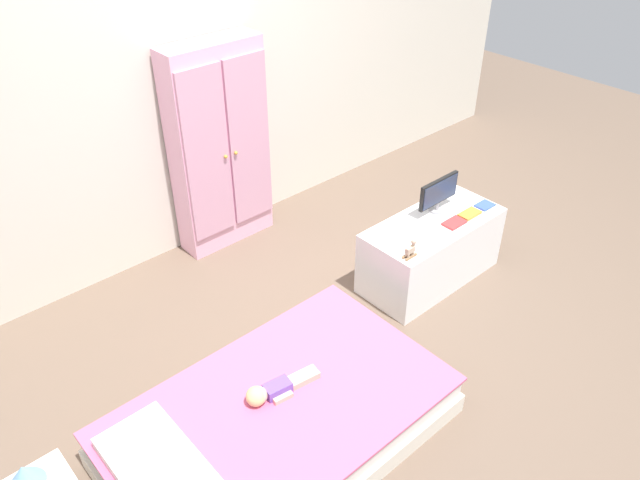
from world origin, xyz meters
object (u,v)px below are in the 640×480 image
(doll, at_px, (270,391))
(tv_stand, at_px, (431,250))
(table_lamp, at_px, (25,477))
(wardrobe, at_px, (220,148))
(book_red, at_px, (454,223))
(rocking_horse_toy, at_px, (411,249))
(tv_monitor, at_px, (439,192))
(book_orange, at_px, (470,214))
(book_blue, at_px, (485,205))
(bed, at_px, (280,421))

(doll, relative_size, tv_stand, 0.42)
(table_lamp, relative_size, wardrobe, 0.13)
(book_red, bearing_deg, wardrobe, 119.63)
(rocking_horse_toy, distance_m, book_red, 0.46)
(tv_monitor, relative_size, book_orange, 2.24)
(rocking_horse_toy, bearing_deg, wardrobe, 102.77)
(doll, height_order, book_orange, book_orange)
(table_lamp, bearing_deg, wardrobe, 38.36)
(wardrobe, xyz_separation_m, book_orange, (0.94, -1.38, -0.26))
(tv_stand, distance_m, book_red, 0.26)
(book_orange, bearing_deg, tv_stand, 156.58)
(tv_stand, relative_size, book_orange, 6.29)
(book_orange, xyz_separation_m, book_blue, (0.16, 0.00, -0.00))
(tv_monitor, relative_size, book_blue, 2.84)
(rocking_horse_toy, distance_m, book_blue, 0.78)
(wardrobe, height_order, book_blue, wardrobe)
(tv_stand, bearing_deg, rocking_horse_toy, -159.75)
(bed, distance_m, book_blue, 1.96)
(tv_stand, height_order, book_orange, book_orange)
(rocking_horse_toy, bearing_deg, tv_stand, 20.25)
(wardrobe, bearing_deg, tv_monitor, -55.67)
(book_orange, bearing_deg, tv_monitor, 124.06)
(table_lamp, xyz_separation_m, book_blue, (2.98, 0.11, -0.11))
(doll, relative_size, tv_monitor, 1.17)
(book_blue, bearing_deg, book_red, 180.00)
(wardrobe, height_order, tv_stand, wardrobe)
(bed, height_order, doll, doll)
(bed, bearing_deg, book_red, 8.94)
(tv_stand, distance_m, book_orange, 0.34)
(book_orange, height_order, book_blue, book_orange)
(bed, relative_size, tv_stand, 1.71)
(rocking_horse_toy, bearing_deg, doll, -173.13)
(tv_monitor, distance_m, book_orange, 0.24)
(book_red, bearing_deg, bed, -171.06)
(book_red, height_order, book_blue, book_red)
(tv_stand, bearing_deg, book_blue, -14.18)
(bed, distance_m, tv_stand, 1.57)
(table_lamp, bearing_deg, tv_monitor, 5.95)
(bed, distance_m, tv_monitor, 1.76)
(doll, distance_m, tv_stand, 1.56)
(tv_monitor, xyz_separation_m, book_red, (-0.04, -0.17, -0.13))
(rocking_horse_toy, bearing_deg, bed, -169.75)
(book_orange, bearing_deg, table_lamp, -177.78)
(doll, xyz_separation_m, book_red, (1.60, 0.18, 0.17))
(table_lamp, xyz_separation_m, tv_stand, (2.59, 0.21, -0.34))
(table_lamp, bearing_deg, bed, -7.68)
(bed, distance_m, book_red, 1.65)
(rocking_horse_toy, bearing_deg, book_orange, 4.23)
(bed, relative_size, book_orange, 10.74)
(tv_monitor, xyz_separation_m, rocking_horse_toy, (-0.50, -0.22, -0.09))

